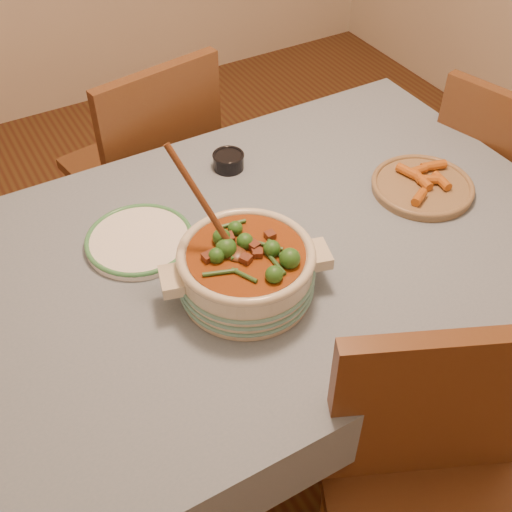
{
  "coord_description": "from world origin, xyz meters",
  "views": [
    {
      "loc": [
        -0.61,
        -1.05,
        1.88
      ],
      "look_at": [
        -0.08,
        -0.13,
        0.87
      ],
      "focal_mm": 45.0,
      "sensor_mm": 36.0,
      "label": 1
    }
  ],
  "objects": [
    {
      "name": "floor",
      "position": [
        0.0,
        0.0,
        0.0
      ],
      "size": [
        4.5,
        4.5,
        0.0
      ],
      "primitive_type": "plane",
      "color": "#492414",
      "rests_on": "ground"
    },
    {
      "name": "chair_far",
      "position": [
        -0.01,
        0.76,
        0.54
      ],
      "size": [
        0.51,
        0.51,
        0.95
      ],
      "rotation": [
        0.0,
        0.0,
        3.31
      ],
      "color": "brown",
      "rests_on": "floor"
    },
    {
      "name": "chair_right",
      "position": [
        0.98,
        0.05,
        0.53
      ],
      "size": [
        0.53,
        0.53,
        0.93
      ],
      "rotation": [
        0.0,
        0.0,
        1.83
      ],
      "color": "brown",
      "rests_on": "floor"
    },
    {
      "name": "white_plate",
      "position": [
        -0.26,
        0.16,
        0.77
      ],
      "size": [
        0.36,
        0.36,
        0.02
      ],
      "rotation": [
        0.0,
        0.0,
        -0.39
      ],
      "color": "white",
      "rests_on": "dining_table"
    },
    {
      "name": "fried_plate",
      "position": [
        0.52,
        -0.03,
        0.78
      ],
      "size": [
        0.33,
        0.33,
        0.05
      ],
      "rotation": [
        0.0,
        0.0,
        0.17
      ],
      "color": "#9A8055",
      "rests_on": "dining_table"
    },
    {
      "name": "condiment_bowl",
      "position": [
        0.09,
        0.34,
        0.78
      ],
      "size": [
        0.12,
        0.12,
        0.05
      ],
      "rotation": [
        0.0,
        0.0,
        -0.43
      ],
      "color": "black",
      "rests_on": "dining_table"
    },
    {
      "name": "stew_casserole",
      "position": [
        -0.11,
        -0.12,
        0.84
      ],
      "size": [
        0.41,
        0.38,
        0.38
      ],
      "rotation": [
        0.0,
        0.0,
        -0.27
      ],
      "color": "beige",
      "rests_on": "dining_table"
    },
    {
      "name": "dining_table",
      "position": [
        0.0,
        0.0,
        0.66
      ],
      "size": [
        1.68,
        1.08,
        0.76
      ],
      "color": "brown",
      "rests_on": "floor"
    },
    {
      "name": "chair_near",
      "position": [
        0.03,
        -0.69,
        0.54
      ],
      "size": [
        0.59,
        0.59,
        0.96
      ],
      "rotation": [
        0.0,
        0.0,
        -0.43
      ],
      "color": "brown",
      "rests_on": "floor"
    }
  ]
}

